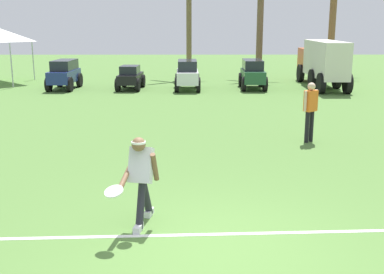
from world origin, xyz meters
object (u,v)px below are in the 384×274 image
(parked_car_slot_a, at_px, (64,74))
(palm_tree_left_of_centre, at_px, (260,17))
(teammate_midfield, at_px, (310,107))
(frisbee_thrower, at_px, (141,176))
(frisbee_in_flight, at_px, (114,191))
(parked_car_slot_c, at_px, (187,74))
(parked_car_slot_b, at_px, (130,77))
(box_truck, at_px, (322,61))
(palm_tree_right_of_centre, at_px, (333,23))
(parked_car_slot_d, at_px, (253,73))
(palm_tree_far_left, at_px, (189,4))

(parked_car_slot_a, relative_size, palm_tree_left_of_centre, 0.45)
(teammate_midfield, bearing_deg, frisbee_thrower, -126.13)
(frisbee_in_flight, bearing_deg, parked_car_slot_c, 86.54)
(frisbee_thrower, height_order, parked_car_slot_c, frisbee_thrower)
(parked_car_slot_b, distance_m, box_truck, 9.13)
(teammate_midfield, relative_size, parked_car_slot_a, 0.64)
(parked_car_slot_a, bearing_deg, teammate_midfield, -48.71)
(parked_car_slot_b, bearing_deg, palm_tree_left_of_centre, 36.69)
(frisbee_in_flight, distance_m, palm_tree_left_of_centre, 21.62)
(frisbee_thrower, distance_m, parked_car_slot_c, 15.24)
(teammate_midfield, relative_size, palm_tree_right_of_centre, 0.30)
(parked_car_slot_d, xyz_separation_m, box_truck, (3.39, 0.61, 0.51))
(parked_car_slot_a, xyz_separation_m, palm_tree_far_left, (5.78, 5.36, 3.29))
(parked_car_slot_d, bearing_deg, parked_car_slot_b, -178.27)
(parked_car_slot_d, xyz_separation_m, palm_tree_left_of_centre, (0.94, 4.76, 2.57))
(frisbee_thrower, distance_m, palm_tree_right_of_centre, 23.82)
(parked_car_slot_c, xyz_separation_m, palm_tree_left_of_centre, (3.98, 5.05, 2.57))
(palm_tree_far_left, bearing_deg, palm_tree_right_of_centre, 7.45)
(frisbee_thrower, height_order, parked_car_slot_d, frisbee_thrower)
(palm_tree_far_left, xyz_separation_m, palm_tree_left_of_centre, (3.91, -0.53, -0.72))
(parked_car_slot_b, bearing_deg, teammate_midfield, -59.80)
(frisbee_in_flight, bearing_deg, parked_car_slot_b, 96.01)
(frisbee_thrower, height_order, parked_car_slot_b, frisbee_thrower)
(parked_car_slot_d, distance_m, palm_tree_far_left, 6.90)
(parked_car_slot_c, bearing_deg, palm_tree_right_of_centre, 38.20)
(teammate_midfield, bearing_deg, palm_tree_left_of_centre, 87.08)
(parked_car_slot_a, distance_m, palm_tree_right_of_centre, 15.76)
(palm_tree_far_left, bearing_deg, palm_tree_left_of_centre, -7.68)
(parked_car_slot_d, relative_size, palm_tree_far_left, 0.36)
(frisbee_thrower, distance_m, parked_car_slot_b, 15.47)
(parked_car_slot_c, bearing_deg, box_truck, 7.94)
(palm_tree_far_left, relative_size, palm_tree_left_of_centre, 1.22)
(parked_car_slot_d, height_order, palm_tree_right_of_centre, palm_tree_right_of_centre)
(teammate_midfield, xyz_separation_m, parked_car_slot_d, (-0.17, 10.23, -0.22))
(parked_car_slot_d, relative_size, palm_tree_right_of_centre, 0.47)
(parked_car_slot_a, relative_size, box_truck, 0.41)
(frisbee_thrower, relative_size, palm_tree_right_of_centre, 0.28)
(parked_car_slot_b, xyz_separation_m, palm_tree_left_of_centre, (6.62, 4.93, 2.73))
(teammate_midfield, relative_size, parked_car_slot_b, 0.69)
(frisbee_thrower, distance_m, teammate_midfield, 6.54)
(palm_tree_far_left, bearing_deg, frisbee_thrower, -91.96)
(parked_car_slot_b, relative_size, palm_tree_left_of_centre, 0.41)
(parked_car_slot_c, bearing_deg, frisbee_in_flight, -93.46)
(frisbee_thrower, relative_size, parked_car_slot_c, 0.59)
(frisbee_in_flight, height_order, parked_car_slot_d, parked_car_slot_d)
(parked_car_slot_a, bearing_deg, frisbee_thrower, -71.82)
(parked_car_slot_b, bearing_deg, box_truck, 4.94)
(frisbee_thrower, xyz_separation_m, parked_car_slot_c, (0.64, 15.23, -0.08))
(parked_car_slot_b, height_order, parked_car_slot_d, parked_car_slot_d)
(frisbee_thrower, height_order, teammate_midfield, teammate_midfield)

